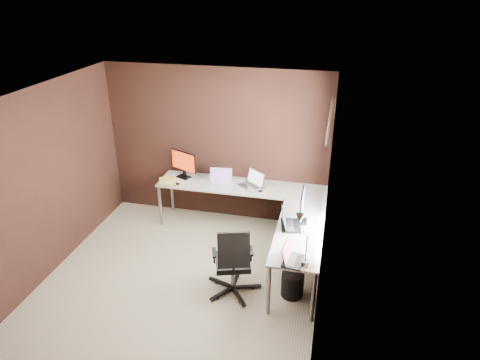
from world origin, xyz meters
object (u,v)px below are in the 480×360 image
monitor_left (184,163)px  book_stack (167,181)px  drawer_pedestal (298,228)px  laptop_white (220,181)px  wastebasket (292,284)px  laptop_black_small (291,258)px  laptop_black_big (288,223)px  office_chair (233,273)px  laptop_silver (253,183)px  desk_lamp (302,233)px  monitor_right (302,205)px

monitor_left → book_stack: monitor_left is taller
drawer_pedestal → laptop_white: (-1.29, 0.35, 0.48)m
laptop_white → wastebasket: size_ratio=1.14×
laptop_white → laptop_black_small: bearing=-60.3°
laptop_black_big → office_chair: office_chair is taller
laptop_silver → office_chair: size_ratio=0.45×
laptop_white → desk_lamp: size_ratio=0.61×
laptop_black_big → office_chair: 0.97m
laptop_black_big → desk_lamp: (0.23, -0.74, 0.34)m
wastebasket → office_chair: bearing=-171.5°
monitor_left → monitor_right: bearing=-2.0°
desk_lamp → wastebasket: (-0.09, 0.28, -0.96)m
monitor_left → laptop_black_big: 2.18m
drawer_pedestal → laptop_black_small: (0.03, -1.45, 0.48)m
laptop_black_small → desk_lamp: desk_lamp is taller
laptop_black_big → drawer_pedestal: bearing=-17.0°
monitor_right → laptop_white: size_ratio=1.39×
laptop_black_big → laptop_silver: bearing=23.3°
drawer_pedestal → wastebasket: size_ratio=1.81×
monitor_left → laptop_black_small: monitor_left is taller
wastebasket → laptop_white: bearing=131.9°
laptop_black_small → office_chair: 0.89m
laptop_silver → desk_lamp: bearing=-24.8°
desk_lamp → office_chair: size_ratio=0.63×
monitor_right → laptop_black_big: 0.29m
laptop_silver → wastebasket: (0.83, -1.52, -0.62)m
laptop_black_small → book_stack: size_ratio=1.06×
desk_lamp → laptop_silver: bearing=120.3°
laptop_black_big → laptop_white: bearing=39.3°
desk_lamp → office_chair: 1.19m
book_stack → office_chair: size_ratio=0.32×
laptop_black_small → monitor_right: bearing=3.3°
monitor_right → laptop_black_small: bearing=176.7°
monitor_right → monitor_left: bearing=62.3°
laptop_black_small → monitor_left: bearing=51.2°
laptop_white → laptop_silver: laptop_silver is taller
desk_lamp → drawer_pedestal: bearing=98.9°
monitor_right → laptop_white: (-1.36, 0.88, -0.19)m
monitor_left → book_stack: (-0.18, -0.30, -0.21)m
monitor_left → monitor_right: (1.99, -0.98, -0.00)m
drawer_pedestal → book_stack: size_ratio=1.90×
monitor_left → desk_lamp: bearing=-18.0°
monitor_right → office_chair: 1.25m
desk_lamp → laptop_black_small: bearing=-171.3°
monitor_left → laptop_silver: size_ratio=1.06×
office_chair → laptop_silver: bearing=75.1°
book_stack → laptop_black_big: bearing=-22.7°
monitor_right → laptop_black_big: (-0.15, -0.16, -0.19)m
book_stack → wastebasket: bearing=-31.1°
laptop_white → laptop_black_big: 1.59m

